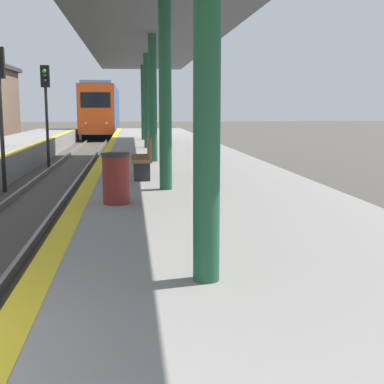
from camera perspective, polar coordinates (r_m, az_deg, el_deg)
train at (r=49.48m, az=-9.59°, el=8.59°), size 2.76×17.83×4.59m
signal_far at (r=23.45m, az=-15.33°, el=9.80°), size 0.36×0.31×4.28m
station_canopy at (r=16.12m, az=-4.28°, el=16.51°), size 4.29×28.17×3.89m
trash_bin at (r=8.90m, az=-8.10°, el=1.45°), size 0.47×0.47×0.84m
bench at (r=12.22m, az=-5.13°, el=3.80°), size 0.44×1.52×0.92m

